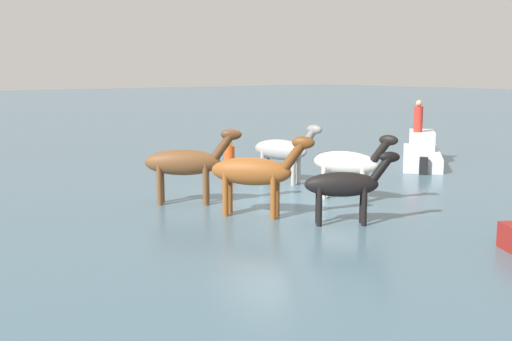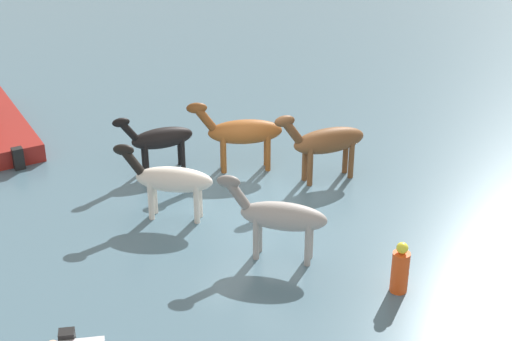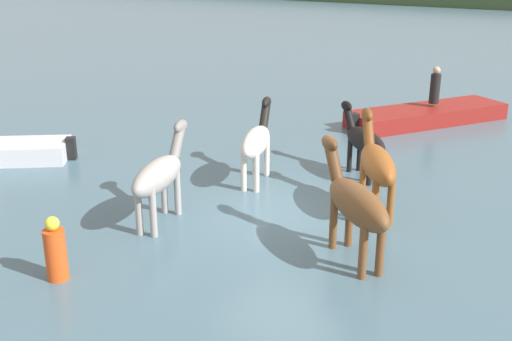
{
  "view_description": "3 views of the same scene",
  "coord_description": "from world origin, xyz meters",
  "px_view_note": "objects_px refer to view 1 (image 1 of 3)",
  "views": [
    {
      "loc": [
        10.25,
        12.51,
        3.47
      ],
      "look_at": [
        0.28,
        -0.19,
        0.81
      ],
      "focal_mm": 42.73,
      "sensor_mm": 36.0,
      "label": 1
    },
    {
      "loc": [
        -14.26,
        -8.04,
        8.99
      ],
      "look_at": [
        0.36,
        0.21,
        0.68
      ],
      "focal_mm": 52.65,
      "sensor_mm": 36.0,
      "label": 2
    },
    {
      "loc": [
        6.05,
        -10.12,
        5.21
      ],
      "look_at": [
        -0.43,
        -0.42,
        1.05
      ],
      "focal_mm": 42.99,
      "sensor_mm": 36.0,
      "label": 3
    }
  ],
  "objects_px": {
    "horse_pinto_flank": "(345,185)",
    "buoy_channel_marker": "(229,157)",
    "horse_dark_mare": "(255,172)",
    "horse_chestnut_trailing": "(348,163)",
    "boat_launch_far": "(421,155)",
    "horse_mid_herd": "(186,163)",
    "horse_rear_stallion": "(283,150)",
    "person_watcher_seated": "(418,117)"
  },
  "relations": [
    {
      "from": "horse_rear_stallion",
      "to": "horse_pinto_flank",
      "type": "bearing_deg",
      "value": -41.65
    },
    {
      "from": "horse_rear_stallion",
      "to": "horse_pinto_flank",
      "type": "distance_m",
      "value": 5.3
    },
    {
      "from": "horse_mid_herd",
      "to": "buoy_channel_marker",
      "type": "distance_m",
      "value": 5.17
    },
    {
      "from": "horse_dark_mare",
      "to": "person_watcher_seated",
      "type": "height_order",
      "value": "person_watcher_seated"
    },
    {
      "from": "horse_mid_herd",
      "to": "person_watcher_seated",
      "type": "bearing_deg",
      "value": 42.55
    },
    {
      "from": "horse_rear_stallion",
      "to": "horse_pinto_flank",
      "type": "height_order",
      "value": "horse_rear_stallion"
    },
    {
      "from": "horse_dark_mare",
      "to": "horse_mid_herd",
      "type": "bearing_deg",
      "value": 157.83
    },
    {
      "from": "horse_dark_mare",
      "to": "horse_pinto_flank",
      "type": "bearing_deg",
      "value": -4.99
    },
    {
      "from": "horse_chestnut_trailing",
      "to": "boat_launch_far",
      "type": "relative_size",
      "value": 0.52
    },
    {
      "from": "person_watcher_seated",
      "to": "buoy_channel_marker",
      "type": "bearing_deg",
      "value": -22.02
    },
    {
      "from": "boat_launch_far",
      "to": "buoy_channel_marker",
      "type": "xyz_separation_m",
      "value": [
        6.86,
        -2.85,
        0.2
      ]
    },
    {
      "from": "buoy_channel_marker",
      "to": "horse_chestnut_trailing",
      "type": "bearing_deg",
      "value": 87.98
    },
    {
      "from": "buoy_channel_marker",
      "to": "person_watcher_seated",
      "type": "bearing_deg",
      "value": 157.98
    },
    {
      "from": "horse_mid_herd",
      "to": "horse_rear_stallion",
      "type": "bearing_deg",
      "value": 49.18
    },
    {
      "from": "boat_launch_far",
      "to": "person_watcher_seated",
      "type": "xyz_separation_m",
      "value": [
        0.11,
        -0.13,
        1.43
      ]
    },
    {
      "from": "horse_pinto_flank",
      "to": "horse_chestnut_trailing",
      "type": "bearing_deg",
      "value": 79.09
    },
    {
      "from": "boat_launch_far",
      "to": "buoy_channel_marker",
      "type": "relative_size",
      "value": 3.95
    },
    {
      "from": "horse_dark_mare",
      "to": "horse_chestnut_trailing",
      "type": "height_order",
      "value": "horse_dark_mare"
    },
    {
      "from": "buoy_channel_marker",
      "to": "horse_mid_herd",
      "type": "bearing_deg",
      "value": 41.8
    },
    {
      "from": "horse_rear_stallion",
      "to": "person_watcher_seated",
      "type": "bearing_deg",
      "value": 73.42
    },
    {
      "from": "horse_dark_mare",
      "to": "horse_rear_stallion",
      "type": "xyz_separation_m",
      "value": [
        -3.39,
        -2.92,
        -0.05
      ]
    },
    {
      "from": "horse_chestnut_trailing",
      "to": "boat_launch_far",
      "type": "height_order",
      "value": "horse_chestnut_trailing"
    },
    {
      "from": "horse_rear_stallion",
      "to": "horse_chestnut_trailing",
      "type": "height_order",
      "value": "horse_rear_stallion"
    },
    {
      "from": "boat_launch_far",
      "to": "person_watcher_seated",
      "type": "distance_m",
      "value": 1.44
    },
    {
      "from": "horse_pinto_flank",
      "to": "person_watcher_seated",
      "type": "relative_size",
      "value": 1.61
    },
    {
      "from": "horse_chestnut_trailing",
      "to": "boat_launch_far",
      "type": "xyz_separation_m",
      "value": [
        -7.06,
        -2.89,
        -0.7
      ]
    },
    {
      "from": "person_watcher_seated",
      "to": "horse_rear_stallion",
      "type": "bearing_deg",
      "value": -0.22
    },
    {
      "from": "horse_dark_mare",
      "to": "person_watcher_seated",
      "type": "distance_m",
      "value": 10.46
    },
    {
      "from": "horse_mid_herd",
      "to": "boat_launch_far",
      "type": "xyz_separation_m",
      "value": [
        -10.69,
        -0.57,
        -0.78
      ]
    },
    {
      "from": "buoy_channel_marker",
      "to": "horse_dark_mare",
      "type": "bearing_deg",
      "value": 59.68
    },
    {
      "from": "horse_pinto_flank",
      "to": "horse_mid_herd",
      "type": "bearing_deg",
      "value": 149.59
    },
    {
      "from": "horse_pinto_flank",
      "to": "buoy_channel_marker",
      "type": "distance_m",
      "value": 7.81
    },
    {
      "from": "horse_rear_stallion",
      "to": "boat_launch_far",
      "type": "xyz_separation_m",
      "value": [
        -6.76,
        0.15,
        -0.72
      ]
    },
    {
      "from": "horse_mid_herd",
      "to": "horse_chestnut_trailing",
      "type": "height_order",
      "value": "horse_mid_herd"
    },
    {
      "from": "horse_dark_mare",
      "to": "horse_rear_stallion",
      "type": "distance_m",
      "value": 4.47
    },
    {
      "from": "boat_launch_far",
      "to": "person_watcher_seated",
      "type": "relative_size",
      "value": 3.78
    },
    {
      "from": "horse_rear_stallion",
      "to": "buoy_channel_marker",
      "type": "distance_m",
      "value": 2.75
    },
    {
      "from": "horse_dark_mare",
      "to": "horse_mid_herd",
      "type": "distance_m",
      "value": 2.26
    },
    {
      "from": "horse_chestnut_trailing",
      "to": "person_watcher_seated",
      "type": "bearing_deg",
      "value": 93.1
    },
    {
      "from": "horse_mid_herd",
      "to": "horse_chestnut_trailing",
      "type": "distance_m",
      "value": 4.31
    },
    {
      "from": "horse_pinto_flank",
      "to": "person_watcher_seated",
      "type": "distance_m",
      "value": 10.14
    },
    {
      "from": "horse_dark_mare",
      "to": "person_watcher_seated",
      "type": "relative_size",
      "value": 1.91
    }
  ]
}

